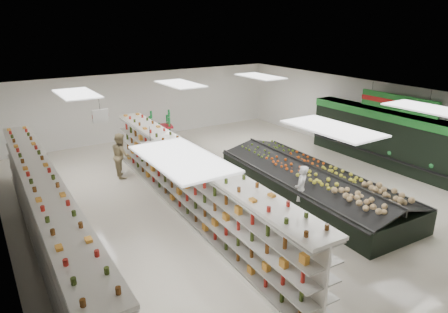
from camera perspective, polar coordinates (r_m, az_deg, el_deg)
floor at (r=13.77m, az=1.73°, el=-5.01°), size 16.00×16.00×0.00m
ceiling at (r=12.80m, az=1.88°, el=8.17°), size 14.00×16.00×0.02m
wall_back at (r=20.09m, az=-11.30°, el=7.22°), size 14.00×0.02×3.20m
wall_right at (r=17.97m, az=20.63°, el=4.95°), size 0.02×16.00×3.20m
produce_wall_case at (r=16.86m, az=23.52°, el=2.43°), size 0.93×8.00×2.20m
aisle_sign_near at (r=9.44m, az=-10.40°, el=1.02°), size 0.52×0.06×0.75m
aisle_sign_far at (r=13.11m, az=-17.23°, el=5.58°), size 0.52×0.06×0.75m
hortifruti_banner at (r=16.31m, az=23.60°, el=7.02°), size 0.12×3.20×0.95m
gondola_left at (r=11.14m, az=-23.95°, el=-7.83°), size 1.00×11.28×1.95m
gondola_center at (r=11.95m, az=-4.83°, el=-4.24°), size 1.35×11.41×1.97m
produce_island at (r=13.55m, az=12.24°, el=-3.60°), size 3.01×7.41×1.09m
soda_endcap at (r=19.18m, az=-9.16°, el=4.05°), size 1.30×1.03×1.47m
shopper_main at (r=12.22m, az=10.94°, el=-4.70°), size 0.67×0.62×1.54m
shopper_background at (r=15.25m, az=-14.49°, el=0.19°), size 0.60×0.87×1.67m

